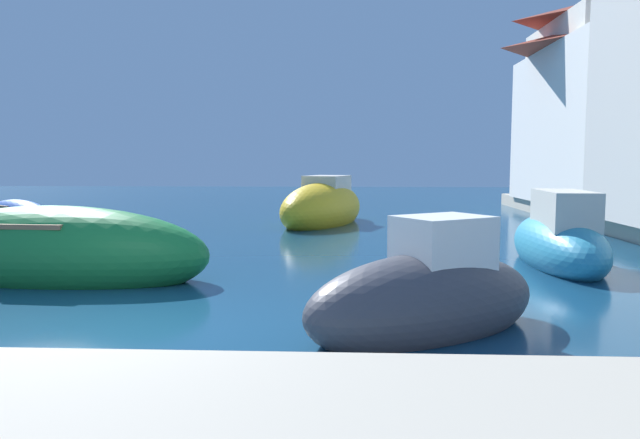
{
  "coord_description": "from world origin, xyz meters",
  "views": [
    {
      "loc": [
        2.89,
        -6.92,
        2.09
      ],
      "look_at": [
        2.11,
        9.06,
        0.51
      ],
      "focal_mm": 34.28,
      "sensor_mm": 36.0,
      "label": 1
    }
  ],
  "objects": [
    {
      "name": "quay_promenade",
      "position": [
        4.32,
        -0.37,
        0.25
      ],
      "size": [
        44.0,
        32.0,
        0.5
      ],
      "color": "#BCB29E",
      "rests_on": "ground"
    },
    {
      "name": "ground",
      "position": [
        0.0,
        0.0,
        0.0
      ],
      "size": [
        80.0,
        80.0,
        0.0
      ],
      "primitive_type": "plane",
      "color": "navy"
    },
    {
      "name": "moored_boat_3",
      "position": [
        -2.24,
        3.33,
        0.47
      ],
      "size": [
        5.67,
        2.23,
        1.68
      ],
      "rotation": [
        0.0,
        0.0,
        3.08
      ],
      "color": "#197233",
      "rests_on": "ground"
    },
    {
      "name": "waterfront_building_annex",
      "position": [
        13.0,
        15.98,
        4.35
      ],
      "size": [
        6.1,
        6.8,
        7.59
      ],
      "color": "silver",
      "rests_on": "quay_promenade"
    },
    {
      "name": "moored_boat_5",
      "position": [
        3.83,
        0.4,
        0.41
      ],
      "size": [
        3.55,
        3.0,
        1.69
      ],
      "rotation": [
        0.0,
        0.0,
        3.73
      ],
      "color": "#3F3F47",
      "rests_on": "ground"
    },
    {
      "name": "moored_boat_1",
      "position": [
        -7.08,
        10.9,
        0.32
      ],
      "size": [
        3.92,
        3.47,
        1.15
      ],
      "rotation": [
        0.0,
        0.0,
        2.48
      ],
      "color": "#1E479E",
      "rests_on": "ground"
    },
    {
      "name": "moored_boat_4",
      "position": [
        7.05,
        5.32,
        0.45
      ],
      "size": [
        1.64,
        4.39,
        1.78
      ],
      "rotation": [
        0.0,
        0.0,
        1.52
      ],
      "color": "teal",
      "rests_on": "ground"
    },
    {
      "name": "moored_boat_0",
      "position": [
        2.01,
        12.83,
        0.53
      ],
      "size": [
        3.48,
        5.38,
        1.96
      ],
      "rotation": [
        0.0,
        0.0,
        4.38
      ],
      "color": "gold",
      "rests_on": "ground"
    },
    {
      "name": "waterfront_building_far",
      "position": [
        13.0,
        15.82,
        3.92
      ],
      "size": [
        6.69,
        8.86,
        6.72
      ],
      "color": "white",
      "rests_on": "quay_promenade"
    }
  ]
}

